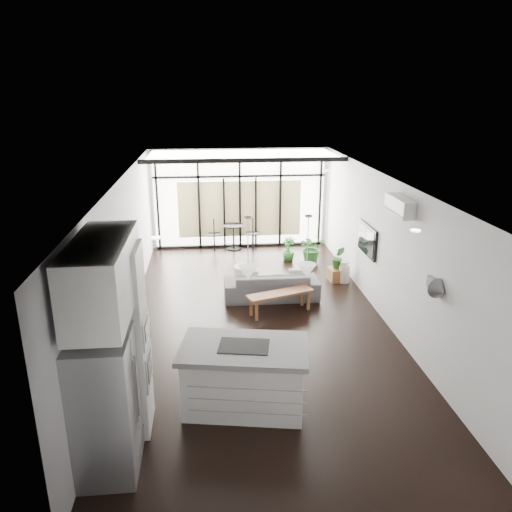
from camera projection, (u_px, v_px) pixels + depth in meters
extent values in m
cube|color=black|center=(257.00, 320.00, 9.88)|extent=(5.00, 10.00, 0.00)
cube|color=silver|center=(258.00, 180.00, 8.99)|extent=(5.00, 10.00, 0.00)
cube|color=silver|center=(123.00, 258.00, 9.20)|extent=(0.02, 10.00, 2.80)
cube|color=silver|center=(386.00, 250.00, 9.67)|extent=(0.02, 10.00, 2.80)
cube|color=silver|center=(240.00, 198.00, 14.15)|extent=(5.00, 0.02, 2.80)
cube|color=silver|center=(311.00, 419.00, 4.72)|extent=(5.00, 0.02, 2.80)
cube|color=black|center=(240.00, 199.00, 14.03)|extent=(5.00, 0.20, 2.80)
cube|color=silver|center=(242.00, 154.00, 12.77)|extent=(4.70, 1.90, 0.06)
cube|color=beige|center=(240.00, 209.00, 14.20)|extent=(3.50, 0.02, 1.60)
cube|color=silver|center=(244.00, 377.00, 7.07)|extent=(1.93, 1.35, 0.97)
cube|color=black|center=(244.00, 346.00, 6.92)|extent=(0.76, 0.58, 0.01)
cube|color=#929397|center=(105.00, 406.00, 5.77)|extent=(0.68, 0.85, 1.75)
cube|color=silver|center=(120.00, 342.00, 6.40)|extent=(0.66, 0.69, 2.56)
cube|color=silver|center=(103.00, 277.00, 5.63)|extent=(0.62, 1.75, 0.86)
cone|color=silver|center=(248.00, 272.00, 6.70)|extent=(0.26, 0.26, 0.18)
cone|color=silver|center=(307.00, 270.00, 6.77)|extent=(0.26, 0.26, 0.18)
imported|color=#4C4C4E|center=(271.00, 281.00, 10.84)|extent=(2.06, 0.62, 0.80)
cube|color=brown|center=(280.00, 302.00, 10.16)|extent=(1.43, 0.79, 0.45)
cylinder|color=beige|center=(245.00, 275.00, 11.73)|extent=(0.65, 0.65, 0.42)
cube|color=brown|center=(337.00, 274.00, 11.90)|extent=(0.45, 0.45, 0.30)
imported|color=#276627|center=(312.00, 251.00, 13.14)|extent=(0.93, 0.98, 0.61)
imported|color=#276627|center=(288.00, 254.00, 13.27)|extent=(0.57, 0.72, 0.35)
imported|color=#276627|center=(338.00, 264.00, 11.82)|extent=(0.35, 0.58, 0.25)
cylinder|color=beige|center=(344.00, 272.00, 11.76)|extent=(0.28, 0.28, 0.51)
cube|color=black|center=(234.00, 238.00, 14.17)|extent=(1.35, 0.56, 0.65)
cube|color=black|center=(367.00, 240.00, 10.64)|extent=(0.05, 1.10, 0.65)
cube|color=silver|center=(400.00, 206.00, 8.57)|extent=(0.22, 0.90, 0.30)
cube|color=black|center=(120.00, 259.00, 8.68)|extent=(0.04, 0.70, 0.90)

